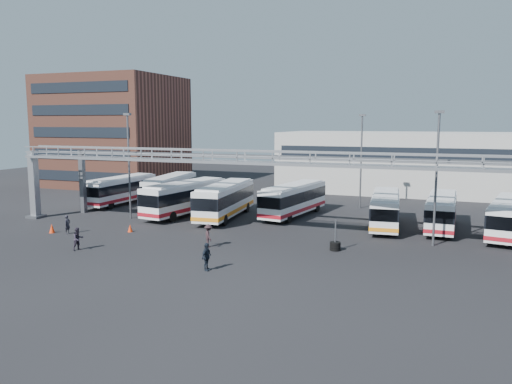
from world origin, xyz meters
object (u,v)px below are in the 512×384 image
(bus_8, at_px, (508,216))
(cone_right, at_px, (130,228))
(bus_2, at_px, (185,197))
(bus_3, at_px, (225,199))
(light_pole_mid, at_px, (437,171))
(bus_1, at_px, (170,188))
(pedestrian_a, at_px, (67,224))
(bus_4, at_px, (294,199))
(pedestrian_c, at_px, (209,236))
(bus_6, at_px, (385,208))
(bus_7, at_px, (442,210))
(pedestrian_d, at_px, (207,257))
(light_pole_left, at_px, (129,160))
(light_pole_back, at_px, (361,156))
(bus_0, at_px, (121,189))
(pedestrian_b, at_px, (78,239))
(cone_left, at_px, (52,228))
(tire_stack, at_px, (335,245))

(bus_8, height_order, cone_right, bus_8)
(bus_2, bearing_deg, bus_3, 8.85)
(light_pole_mid, bearing_deg, bus_1, 160.59)
(bus_2, height_order, pedestrian_a, bus_2)
(bus_4, bearing_deg, pedestrian_c, -90.80)
(pedestrian_a, relative_size, cone_right, 2.40)
(bus_4, xyz_separation_m, pedestrian_c, (-2.41, -14.30, -0.92))
(bus_1, relative_size, bus_6, 1.07)
(bus_1, height_order, bus_6, bus_1)
(bus_7, bearing_deg, bus_6, -168.77)
(pedestrian_d, bearing_deg, light_pole_left, 51.23)
(bus_6, bearing_deg, bus_4, 161.79)
(light_pole_back, relative_size, bus_8, 0.97)
(bus_0, relative_size, bus_7, 1.05)
(light_pole_mid, xyz_separation_m, bus_8, (5.60, 5.40, -4.01))
(pedestrian_c, bearing_deg, bus_3, -20.15)
(pedestrian_d, relative_size, cone_right, 2.68)
(bus_8, distance_m, pedestrian_b, 34.05)
(light_pole_mid, distance_m, pedestrian_a, 30.11)
(bus_2, height_order, bus_6, bus_2)
(bus_3, relative_size, bus_4, 1.04)
(light_pole_mid, distance_m, bus_0, 35.20)
(bus_8, distance_m, cone_left, 38.12)
(bus_3, relative_size, cone_left, 14.93)
(bus_6, distance_m, pedestrian_a, 27.65)
(cone_right, bearing_deg, tire_stack, 0.33)
(light_pole_back, relative_size, cone_right, 15.25)
(light_pole_left, bearing_deg, bus_3, 22.69)
(bus_2, relative_size, bus_4, 1.05)
(light_pole_back, relative_size, bus_7, 1.02)
(bus_6, xyz_separation_m, pedestrian_a, (-24.70, -12.41, -0.90))
(pedestrian_b, relative_size, tire_stack, 0.75)
(bus_1, distance_m, cone_right, 15.12)
(bus_3, relative_size, bus_7, 1.14)
(cone_left, xyz_separation_m, cone_right, (6.01, 2.69, -0.05))
(tire_stack, bearing_deg, bus_2, 153.40)
(light_pole_mid, xyz_separation_m, light_pole_back, (-8.00, 15.00, 0.00))
(pedestrian_c, bearing_deg, bus_1, -0.11)
(bus_4, height_order, cone_left, bus_4)
(light_pole_left, relative_size, bus_1, 0.92)
(bus_7, xyz_separation_m, bus_8, (5.14, -1.14, 0.04))
(light_pole_back, height_order, bus_3, light_pole_back)
(pedestrian_a, bearing_deg, pedestrian_c, -88.01)
(bus_3, bearing_deg, bus_2, 174.89)
(bus_1, relative_size, bus_2, 0.97)
(bus_7, xyz_separation_m, pedestrian_c, (-16.30, -12.99, -0.81))
(bus_0, relative_size, pedestrian_c, 6.03)
(light_pole_mid, distance_m, bus_4, 16.04)
(bus_0, relative_size, pedestrian_d, 5.85)
(bus_2, xyz_separation_m, cone_right, (-0.58, -8.72, -1.54))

